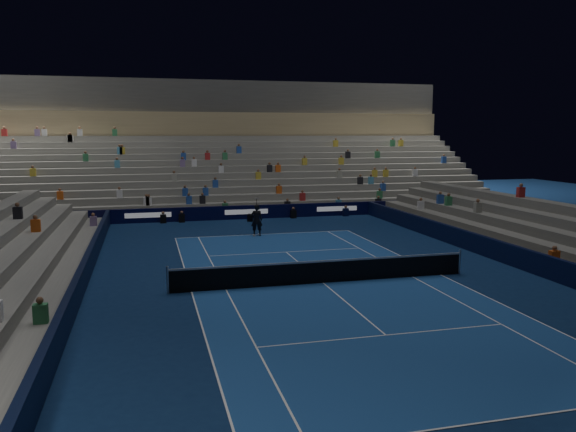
# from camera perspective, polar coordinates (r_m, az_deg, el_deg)

# --- Properties ---
(ground) EXTENTS (90.00, 90.00, 0.00)m
(ground) POSITION_cam_1_polar(r_m,az_deg,el_deg) (23.89, 3.57, -6.79)
(ground) COLOR #0B2046
(ground) RESTS_ON ground
(court_surface) EXTENTS (10.97, 23.77, 0.01)m
(court_surface) POSITION_cam_1_polar(r_m,az_deg,el_deg) (23.89, 3.57, -6.78)
(court_surface) COLOR navy
(court_surface) RESTS_ON ground
(sponsor_barrier_far) EXTENTS (44.00, 0.25, 1.00)m
(sponsor_barrier_far) POSITION_cam_1_polar(r_m,az_deg,el_deg) (41.46, -4.26, 0.39)
(sponsor_barrier_far) COLOR black
(sponsor_barrier_far) RESTS_ON ground
(sponsor_barrier_east) EXTENTS (0.25, 37.00, 1.00)m
(sponsor_barrier_east) POSITION_cam_1_polar(r_m,az_deg,el_deg) (28.23, 22.73, -4.03)
(sponsor_barrier_east) COLOR black
(sponsor_barrier_east) RESTS_ON ground
(sponsor_barrier_west) EXTENTS (0.25, 37.00, 1.00)m
(sponsor_barrier_west) POSITION_cam_1_polar(r_m,az_deg,el_deg) (22.83, -20.45, -6.74)
(sponsor_barrier_west) COLOR black
(sponsor_barrier_west) RESTS_ON ground
(grandstand_main) EXTENTS (44.00, 15.20, 11.20)m
(grandstand_main) POSITION_cam_1_polar(r_m,az_deg,el_deg) (50.43, -6.17, 5.07)
(grandstand_main) COLOR slate
(grandstand_main) RESTS_ON ground
(tennis_net) EXTENTS (12.90, 0.10, 1.10)m
(tennis_net) POSITION_cam_1_polar(r_m,az_deg,el_deg) (23.77, 3.58, -5.62)
(tennis_net) COLOR #B2B2B7
(tennis_net) RESTS_ON ground
(tennis_player) EXTENTS (0.75, 0.53, 1.96)m
(tennis_player) POSITION_cam_1_polar(r_m,az_deg,el_deg) (34.50, -3.19, -0.42)
(tennis_player) COLOR black
(tennis_player) RESTS_ON ground
(broadcast_camera) EXTENTS (0.53, 0.90, 0.52)m
(broadcast_camera) POSITION_cam_1_polar(r_m,az_deg,el_deg) (40.34, -3.83, -0.16)
(broadcast_camera) COLOR black
(broadcast_camera) RESTS_ON ground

